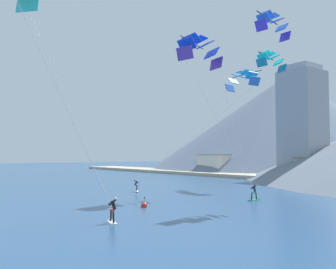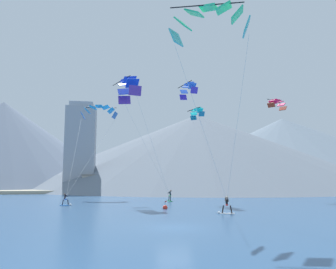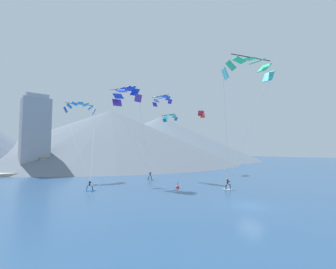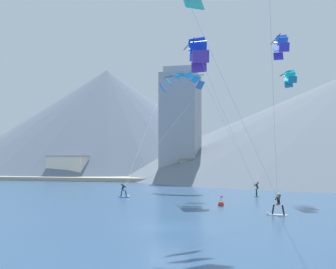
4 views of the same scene
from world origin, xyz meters
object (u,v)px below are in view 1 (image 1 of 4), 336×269
kitesurfer_near_lead (137,189)px  parafoil_kite_distant_high_outer (271,59)px  kitesurfer_near_trail (255,195)px  kitesurfer_mid_center (112,214)px  race_marker_buoy (144,205)px  parafoil_kite_near_trail (200,49)px  parafoil_kite_near_lead (242,79)px  parafoil_kite_distant_mid_solo (273,23)px

kitesurfer_near_lead → parafoil_kite_distant_high_outer: parafoil_kite_distant_high_outer is taller
kitesurfer_near_lead → kitesurfer_near_trail: bearing=20.6°
kitesurfer_near_lead → kitesurfer_mid_center: (16.73, -12.30, 0.11)m
kitesurfer_mid_center → race_marker_buoy: bearing=130.8°
parafoil_kite_near_trail → race_marker_buoy: bearing=-68.3°
race_marker_buoy → kitesurfer_near_trail: bearing=78.0°
kitesurfer_near_lead → kitesurfer_near_trail: kitesurfer_near_trail is taller
kitesurfer_near_lead → race_marker_buoy: (11.67, -6.45, -0.28)m
parafoil_kite_near_lead → parafoil_kite_near_trail: parafoil_kite_near_trail is taller
parafoil_kite_near_lead → parafoil_kite_near_trail: size_ratio=1.01×
kitesurfer_mid_center → parafoil_kite_distant_mid_solo: parafoil_kite_distant_mid_solo is taller
parafoil_kite_near_lead → kitesurfer_mid_center: bearing=-63.9°
kitesurfer_near_trail → kitesurfer_mid_center: 17.82m
kitesurfer_mid_center → kitesurfer_near_lead: bearing=143.7°
kitesurfer_near_trail → parafoil_kite_near_trail: parafoil_kite_near_trail is taller
kitesurfer_mid_center → race_marker_buoy: 7.75m
kitesurfer_near_lead → kitesurfer_mid_center: 20.77m
parafoil_kite_near_lead → kitesurfer_near_lead: bearing=-100.5°
parafoil_kite_near_lead → kitesurfer_near_trail: bearing=-43.2°
parafoil_kite_distant_high_outer → race_marker_buoy: bearing=-123.0°
kitesurfer_near_lead → parafoil_kite_near_trail: bearing=25.8°
kitesurfer_near_lead → kitesurfer_mid_center: kitesurfer_mid_center is taller
kitesurfer_near_lead → parafoil_kite_near_trail: 18.43m
kitesurfer_near_lead → parafoil_kite_near_lead: size_ratio=0.10×
parafoil_kite_near_lead → parafoil_kite_distant_high_outer: parafoil_kite_near_lead is taller
kitesurfer_near_trail → race_marker_buoy: size_ratio=1.74×
kitesurfer_mid_center → parafoil_kite_near_trail: 24.54m
kitesurfer_near_trail → parafoil_kite_near_lead: size_ratio=0.10×
kitesurfer_near_lead → parafoil_kite_distant_mid_solo: 24.50m
parafoil_kite_near_trail → parafoil_kite_distant_mid_solo: 9.46m
parafoil_kite_near_trail → parafoil_kite_near_lead: bearing=111.1°
kitesurfer_near_lead → parafoil_kite_distant_high_outer: bearing=10.2°
race_marker_buoy → kitesurfer_mid_center: bearing=-49.2°
kitesurfer_near_lead → parafoil_kite_near_trail: parafoil_kite_near_trail is taller
kitesurfer_near_trail → parafoil_kite_distant_high_outer: parafoil_kite_distant_high_outer is taller
kitesurfer_mid_center → race_marker_buoy: (-5.06, 5.86, -0.39)m
parafoil_kite_near_trail → parafoil_kite_distant_mid_solo: (9.37, 1.15, 0.59)m
kitesurfer_mid_center → parafoil_kite_distant_high_outer: 20.18m
parafoil_kite_distant_high_outer → parafoil_kite_distant_mid_solo: bearing=120.8°
parafoil_kite_near_lead → parafoil_kite_distant_mid_solo: bearing=-38.1°
parafoil_kite_near_trail → parafoil_kite_distant_high_outer: parafoil_kite_near_trail is taller
kitesurfer_near_trail → race_marker_buoy: kitesurfer_near_trail is taller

